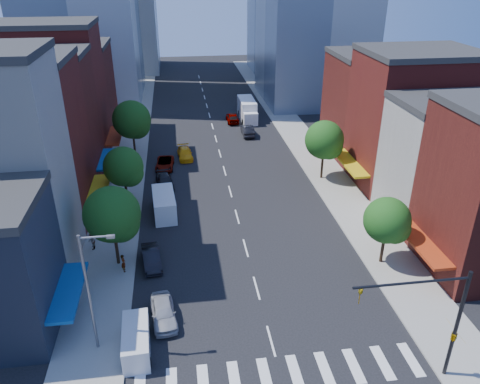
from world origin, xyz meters
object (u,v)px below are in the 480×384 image
Objects in this scene: traffic_car_oncoming at (248,130)px; parked_car_third at (165,164)px; parked_car_second at (151,258)px; cargo_van_near at (136,342)px; traffic_car_far at (232,118)px; parked_car_front at (163,312)px; cargo_van_far at (164,205)px; parked_car_rear at (165,181)px; pedestrian_far at (92,241)px; taxi at (185,154)px; pedestrian_near at (123,263)px; box_truck at (247,110)px.

parked_car_third is at bearing 42.14° from traffic_car_oncoming.
parked_car_second is at bearing -88.61° from parked_car_third.
traffic_car_far is at bearing 72.58° from cargo_van_near.
parked_car_front is at bearing 56.38° from cargo_van_near.
parked_car_second is 0.76× the size of cargo_van_far.
parked_car_rear is 14.41m from pedestrian_far.
traffic_car_far is at bearing 62.51° from parked_car_third.
parked_car_front is 0.98× the size of parked_car_rear.
pedestrian_near is (-6.07, -25.32, 0.31)m from taxi.
traffic_car_oncoming is (12.47, 16.55, 0.13)m from parked_car_rear.
traffic_car_far is (8.29, 14.59, 0.13)m from taxi.
parked_car_second is at bearing -101.24° from cargo_van_far.
box_truck is (13.67, 47.74, 0.79)m from parked_car_front.
parked_car_second is 0.92× the size of parked_car_third.
traffic_car_oncoming is at bearing -98.34° from box_truck.
parked_car_third is 23.52m from box_truck.
cargo_van_far is at bearing -97.61° from parked_car_rear.
parked_car_front is 3.51m from cargo_van_near.
pedestrian_near reaches higher than pedestrian_far.
cargo_van_near is (-1.77, -31.65, 0.28)m from parked_car_third.
parked_car_front is 0.77× the size of cargo_van_far.
parked_car_second is 0.53× the size of box_truck.
pedestrian_far is at bearing -118.23° from box_truck.
taxi is 23.30m from pedestrian_far.
parked_car_front is at bearing -99.43° from taxi.
cargo_van_far is 3.52× the size of pedestrian_far.
parked_car_third is at bearing 82.85° from parked_car_front.
cargo_van_far is 1.19× the size of traffic_car_oncoming.
box_truck is at bearing 53.17° from parked_car_rear.
cargo_van_near is 51.00m from traffic_car_far.
parked_car_front is 0.97× the size of taxi.
pedestrian_far is at bearing 143.31° from parked_car_second.
box_truck is (11.00, 15.96, 0.88)m from taxi.
parked_car_front is 0.94× the size of parked_car_third.
traffic_car_far is 42.41m from pedestrian_near.
box_truck is (13.66, 31.46, 0.38)m from cargo_van_far.
parked_car_second is at bearing 67.75° from traffic_car_oncoming.
parked_car_front is 0.92× the size of traffic_car_oncoming.
parked_car_front is at bearing 28.43° from pedestrian_far.
box_truck is at bearing 62.29° from cargo_van_far.
parked_car_second is at bearing -101.62° from parked_car_rear.
parked_car_front is 28.63m from parked_car_third.
parked_car_front is at bearing 73.02° from traffic_car_oncoming.
parked_car_front is 41.67m from traffic_car_oncoming.
traffic_car_far is at bearing 65.38° from parked_car_second.
parked_car_third is 1.01× the size of traffic_car_far.
cargo_van_far is (1.80, 19.29, 0.24)m from cargo_van_near.
traffic_car_oncoming is at bearing 65.41° from parked_car_front.
cargo_van_far is at bearing 75.53° from parked_car_second.
pedestrian_near is at bearing 70.36° from traffic_car_far.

